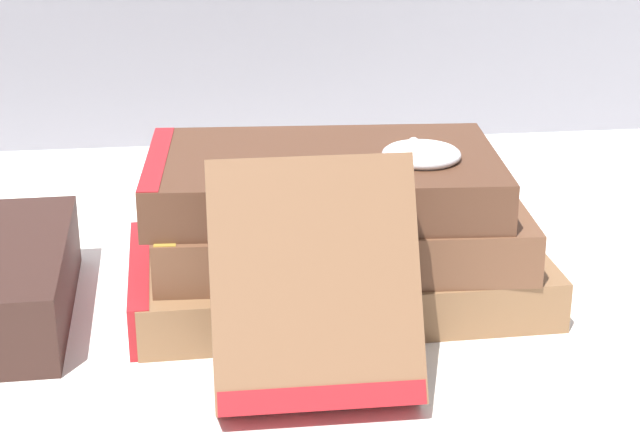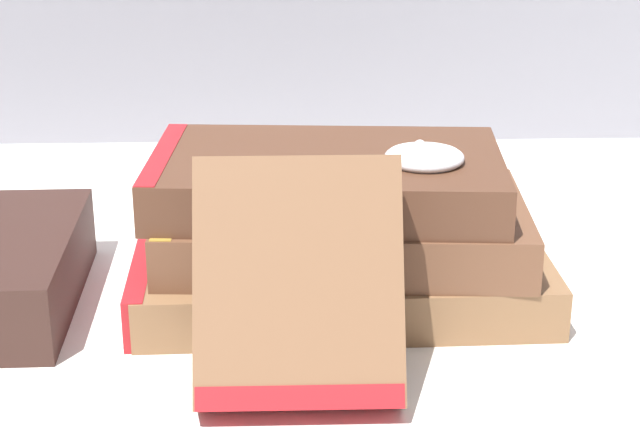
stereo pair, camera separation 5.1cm
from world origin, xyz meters
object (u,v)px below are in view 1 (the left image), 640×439
(book_flat_bottom, at_px, (324,275))
(book_flat_top, at_px, (314,179))
(book_leaning_front, at_px, (315,293))
(reading_glasses, at_px, (282,202))
(book_flat_middle, at_px, (334,226))
(pocket_watch, at_px, (421,154))

(book_flat_bottom, distance_m, book_flat_top, 0.06)
(book_leaning_front, xyz_separation_m, reading_glasses, (0.01, 0.28, -0.05))
(book_flat_middle, relative_size, reading_glasses, 1.96)
(book_flat_top, relative_size, book_leaning_front, 1.76)
(book_flat_bottom, bearing_deg, reading_glasses, 92.60)
(book_flat_top, relative_size, reading_glasses, 1.88)
(book_flat_top, xyz_separation_m, book_leaning_front, (-0.01, -0.12, -0.02))
(pocket_watch, height_order, reading_glasses, pocket_watch)
(book_flat_top, bearing_deg, book_leaning_front, -92.69)
(book_flat_bottom, distance_m, reading_glasses, 0.17)
(book_flat_top, bearing_deg, book_flat_middle, -2.95)
(pocket_watch, bearing_deg, book_leaning_front, -126.34)
(book_flat_bottom, relative_size, pocket_watch, 5.05)
(book_flat_middle, bearing_deg, book_flat_top, 176.07)
(book_leaning_front, distance_m, reading_glasses, 0.28)
(pocket_watch, xyz_separation_m, reading_glasses, (-0.07, 0.18, -0.09))
(book_flat_bottom, height_order, book_leaning_front, book_leaning_front)
(book_flat_middle, height_order, reading_glasses, book_flat_middle)
(book_flat_bottom, bearing_deg, book_flat_middle, 24.99)
(book_leaning_front, relative_size, reading_glasses, 1.07)
(book_flat_middle, distance_m, pocket_watch, 0.07)
(book_leaning_front, bearing_deg, reading_glasses, 88.61)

